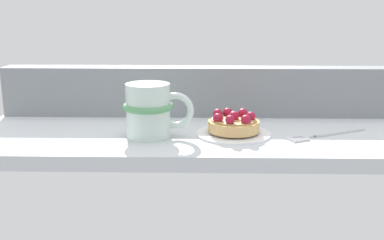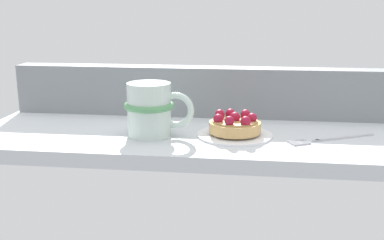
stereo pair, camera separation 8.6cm
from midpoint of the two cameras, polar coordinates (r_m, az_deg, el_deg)
ground_plane at (r=90.20cm, az=-1.38°, el=-2.20°), size 88.13×31.92×2.65cm
window_rail_back at (r=101.58cm, az=-1.05°, el=3.52°), size 86.36×5.33×10.64cm
dessert_plate at (r=87.17cm, az=2.38°, el=-1.63°), size 13.98×13.98×0.79cm
raspberry_tart at (r=86.70cm, az=2.37°, el=-0.44°), size 9.60×9.60×3.80cm
coffee_mug at (r=85.68cm, az=-7.96°, el=1.20°), size 13.05×9.32×9.92cm
dessert_fork at (r=89.05cm, az=13.73°, el=-1.74°), size 16.44×9.27×0.60cm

